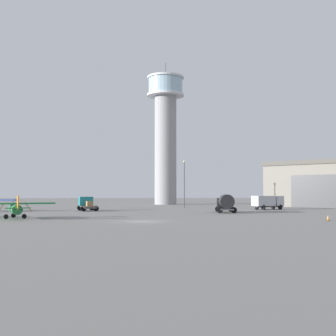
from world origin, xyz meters
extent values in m
plane|color=gray|center=(0.00, 0.00, 0.00)|extent=(400.00, 400.00, 0.00)
cylinder|color=gray|center=(8.50, 70.26, 15.08)|extent=(6.05, 6.05, 30.16)
cylinder|color=silver|center=(8.50, 70.26, 30.46)|extent=(10.29, 10.29, 0.60)
cylinder|color=#99B7C6|center=(8.50, 70.26, 32.95)|extent=(9.47, 9.47, 4.37)
cylinder|color=silver|center=(8.50, 70.26, 35.38)|extent=(10.29, 10.29, 0.50)
cylinder|color=#38383D|center=(8.50, 70.26, 37.63)|extent=(0.16, 0.16, 4.00)
cube|color=#38383A|center=(41.47, 40.24, 3.61)|extent=(12.31, 12.68, 7.21)
cylinder|color=#287A42|center=(-16.15, 6.71, 1.23)|extent=(3.20, 6.34, 1.25)
cone|color=#38383D|center=(-17.24, 9.91, 1.23)|extent=(1.12, 1.14, 0.87)
cube|color=#38383D|center=(-17.24, 9.91, 1.23)|extent=(0.11, 0.09, 1.91)
cube|color=#287A42|center=(-16.24, 7.00, 1.95)|extent=(9.99, 4.67, 0.20)
cylinder|color=orange|center=(-14.72, 7.52, 1.54)|extent=(0.96, 0.40, 1.36)
cylinder|color=orange|center=(-17.76, 6.48, 1.54)|extent=(0.96, 0.40, 1.36)
cube|color=#99B7C6|center=(-16.54, 7.85, 1.57)|extent=(1.30, 1.37, 0.70)
cone|color=#287A42|center=(-15.05, 3.52, 1.33)|extent=(1.34, 1.63, 0.93)
cube|color=orange|center=(-15.05, 3.52, 2.13)|extent=(0.47, 1.08, 1.71)
cube|color=#287A42|center=(-15.05, 3.52, 1.48)|extent=(3.14, 1.83, 0.10)
cylinder|color=black|center=(-16.92, 8.99, 0.30)|extent=(0.62, 0.35, 0.60)
cylinder|color=black|center=(-15.03, 6.88, 0.30)|extent=(0.62, 0.35, 0.60)
cylinder|color=black|center=(-17.13, 6.16, 0.30)|extent=(0.62, 0.35, 0.60)
cube|color=#38383D|center=(14.51, 20.96, 0.62)|extent=(2.89, 7.12, 0.24)
cube|color=black|center=(14.84, 23.42, 1.55)|extent=(2.75, 2.25, 1.62)
cube|color=#99B7C6|center=(14.96, 24.32, 1.87)|extent=(2.13, 0.36, 0.81)
cylinder|color=black|center=(14.37, 19.85, 1.89)|extent=(2.89, 4.94, 2.30)
cylinder|color=black|center=(13.71, 23.50, 0.50)|extent=(1.03, 0.40, 1.00)
cylinder|color=black|center=(15.95, 23.21, 0.50)|extent=(1.03, 0.40, 1.00)
cylinder|color=black|center=(13.12, 19.05, 0.50)|extent=(1.03, 0.40, 1.00)
cylinder|color=black|center=(15.37, 18.75, 0.50)|extent=(1.03, 0.40, 1.00)
cube|color=#38383D|center=(-8.98, 29.66, 0.62)|extent=(3.57, 6.68, 0.24)
cube|color=teal|center=(-9.58, 31.88, 1.65)|extent=(2.85, 2.37, 1.81)
cube|color=#99B7C6|center=(-9.80, 32.68, 2.01)|extent=(2.05, 0.62, 0.91)
cube|color=brown|center=(-8.71, 28.65, 0.82)|extent=(3.51, 4.80, 0.16)
cube|color=#997547|center=(-8.60, 28.24, 1.35)|extent=(1.26, 1.26, 0.90)
cylinder|color=black|center=(-10.64, 31.53, 0.50)|extent=(1.04, 0.53, 1.00)
cylinder|color=black|center=(-8.49, 32.11, 0.50)|extent=(1.04, 0.53, 1.00)
cylinder|color=black|center=(-9.55, 27.52, 0.50)|extent=(1.04, 0.53, 1.00)
cylinder|color=black|center=(-7.41, 28.10, 0.50)|extent=(1.04, 0.53, 1.00)
cube|color=#38383D|center=(25.44, 32.73, 0.62)|extent=(6.49, 3.98, 0.24)
cube|color=#B7BABF|center=(27.54, 33.55, 1.69)|extent=(2.46, 2.77, 1.90)
cube|color=#99B7C6|center=(28.30, 33.85, 2.07)|extent=(0.78, 1.84, 0.95)
cube|color=#B7BABF|center=(24.48, 32.36, 1.71)|extent=(4.75, 3.66, 1.94)
cylinder|color=black|center=(27.10, 34.48, 0.50)|extent=(0.62, 1.03, 1.00)
cylinder|color=black|center=(27.85, 32.57, 0.50)|extent=(0.62, 1.03, 1.00)
cylinder|color=black|center=(23.32, 33.00, 0.50)|extent=(0.62, 1.03, 1.00)
cylinder|color=black|center=(24.07, 31.09, 0.50)|extent=(0.62, 1.03, 1.00)
cylinder|color=#38383D|center=(10.50, 44.56, 4.95)|extent=(0.18, 0.18, 9.91)
sphere|color=#F9E5B2|center=(10.50, 44.56, 10.13)|extent=(0.44, 0.44, 0.44)
cube|color=black|center=(22.28, -0.45, 0.02)|extent=(0.36, 0.36, 0.04)
cone|color=orange|center=(22.28, -0.45, 0.37)|extent=(0.30, 0.30, 0.65)
cylinder|color=white|center=(22.28, -0.45, 0.40)|extent=(0.21, 0.21, 0.08)
camera|label=1|loc=(-1.55, -52.11, 3.44)|focal=47.52mm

